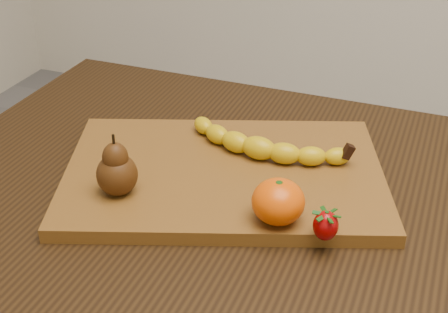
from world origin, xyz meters
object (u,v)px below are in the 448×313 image
at_px(cutting_board, 224,174).
at_px(mandarin, 278,202).
at_px(pear, 116,165).
at_px(table, 258,252).

height_order(cutting_board, mandarin, mandarin).
bearing_deg(mandarin, cutting_board, 140.02).
xyz_separation_m(cutting_board, mandarin, (0.11, -0.09, 0.04)).
distance_m(pear, mandarin, 0.22).
bearing_deg(table, mandarin, -56.63).
relative_size(table, cutting_board, 2.22).
xyz_separation_m(table, pear, (-0.17, -0.09, 0.16)).
bearing_deg(cutting_board, table, -38.27).
bearing_deg(pear, table, 26.88).
height_order(table, cutting_board, cutting_board).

